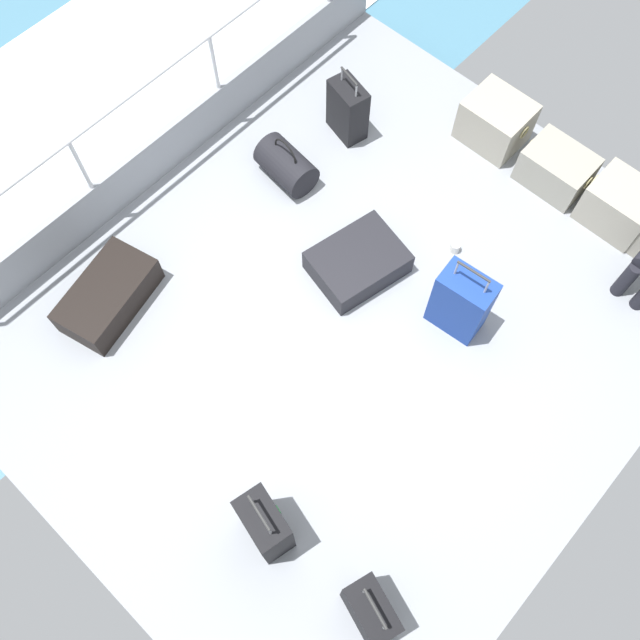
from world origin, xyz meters
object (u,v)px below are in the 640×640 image
object	(u,v)px
cargo_crate_1	(556,169)
suitcase_2	(461,303)
cargo_crate_0	(496,121)
suitcase_4	(108,296)
suitcase_3	(370,611)
suitcase_5	(265,525)
duffel_bag	(286,165)
suitcase_1	(358,262)
cargo_crate_2	(619,205)
paper_cup	(455,247)
suitcase_0	(348,110)

from	to	relation	value
cargo_crate_1	suitcase_2	world-z (taller)	suitcase_2
cargo_crate_0	suitcase_4	size ratio (longest dim) A/B	0.64
suitcase_3	suitcase_5	xyz separation A→B (m)	(-0.84, -0.07, 0.02)
cargo_crate_1	suitcase_4	bearing A→B (deg)	-119.45
suitcase_2	duffel_bag	xyz separation A→B (m)	(-1.92, 0.11, -0.16)
suitcase_1	suitcase_4	world-z (taller)	suitcase_4
cargo_crate_1	suitcase_4	world-z (taller)	cargo_crate_1
cargo_crate_1	cargo_crate_2	distance (m)	0.60
suitcase_5	duffel_bag	bearing A→B (deg)	131.26
paper_cup	suitcase_2	bearing A→B (deg)	-52.39
cargo_crate_2	suitcase_0	xyz separation A→B (m)	(-2.27, -0.81, 0.07)
cargo_crate_1	suitcase_3	bearing A→B (deg)	-73.40
cargo_crate_0	suitcase_5	size ratio (longest dim) A/B	0.69
suitcase_1	suitcase_3	bearing A→B (deg)	-47.16
suitcase_3	cargo_crate_2	bearing A→B (deg)	97.72
cargo_crate_2	duffel_bag	world-z (taller)	duffel_bag
cargo_crate_1	cargo_crate_0	bearing A→B (deg)	177.57
suitcase_0	suitcase_1	world-z (taller)	suitcase_0
cargo_crate_1	cargo_crate_2	xyz separation A→B (m)	(0.60, 0.02, 0.03)
suitcase_0	cargo_crate_1	bearing A→B (deg)	25.21
cargo_crate_1	paper_cup	size ratio (longest dim) A/B	5.97
suitcase_0	duffel_bag	bearing A→B (deg)	-93.33
suitcase_2	suitcase_3	xyz separation A→B (m)	(0.90, -2.07, -0.02)
cargo_crate_2	suitcase_2	distance (m)	1.70
cargo_crate_1	suitcase_2	size ratio (longest dim) A/B	0.73
suitcase_1	suitcase_5	world-z (taller)	suitcase_5
suitcase_1	suitcase_5	distance (m)	2.19
cargo_crate_2	suitcase_4	distance (m)	4.19
suitcase_0	suitcase_3	size ratio (longest dim) A/B	0.88
suitcase_2	cargo_crate_1	bearing A→B (deg)	97.22
cargo_crate_2	cargo_crate_1	bearing A→B (deg)	-177.88
suitcase_2	duffel_bag	world-z (taller)	suitcase_2
suitcase_1	suitcase_5	bearing A→B (deg)	-65.06
paper_cup	suitcase_0	bearing A→B (deg)	167.50
suitcase_3	suitcase_4	size ratio (longest dim) A/B	0.86
suitcase_0	paper_cup	distance (m)	1.54
suitcase_1	cargo_crate_1	bearing A→B (deg)	69.81
cargo_crate_0	cargo_crate_1	bearing A→B (deg)	-2.43
cargo_crate_0	suitcase_3	world-z (taller)	suitcase_3
cargo_crate_0	cargo_crate_2	distance (m)	1.27
suitcase_1	suitcase_3	xyz separation A→B (m)	(1.76, -1.90, 0.19)
suitcase_3	duffel_bag	xyz separation A→B (m)	(-2.82, 2.17, -0.15)
cargo_crate_2	suitcase_3	xyz separation A→B (m)	(0.50, -3.71, 0.11)
cargo_crate_0	paper_cup	xyz separation A→B (m)	(0.48, -1.15, -0.16)
suitcase_4	suitcase_5	bearing A→B (deg)	-11.05
suitcase_5	suitcase_4	bearing A→B (deg)	168.95
suitcase_4	cargo_crate_1	bearing A→B (deg)	60.55
cargo_crate_2	suitcase_3	size ratio (longest dim) A/B	0.74
cargo_crate_1	suitcase_3	size ratio (longest dim) A/B	0.78
suitcase_1	suitcase_2	xyz separation A→B (m)	(0.87, 0.17, 0.21)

